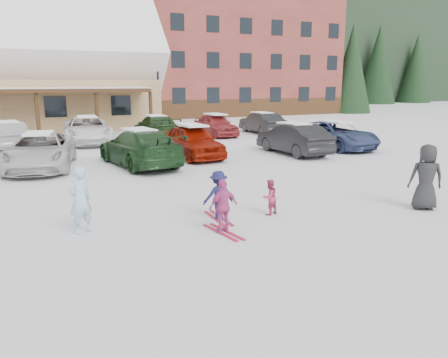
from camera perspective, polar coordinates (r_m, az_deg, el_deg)
name	(u,v)px	position (r m, az deg, el deg)	size (l,w,h in m)	color
ground	(230,230)	(10.39, 0.74, -6.63)	(160.00, 160.00, 0.00)	white
alpine_hotel	(203,34)	(50.66, -2.71, 18.39)	(31.48, 14.01, 21.48)	maroon
lamp_post	(158,83)	(34.71, -8.61, 12.28)	(0.50, 0.25, 5.93)	black
conifer_1	(352,57)	(53.35, 16.38, 15.06)	(4.84, 4.84, 11.22)	black
conifer_3	(119,68)	(53.90, -13.57, 13.96)	(3.96, 3.96, 9.18)	black
conifer_4	(310,61)	(66.92, 11.14, 14.94)	(5.06, 5.06, 11.73)	black
adult_skier	(80,200)	(10.45, -18.28, -2.63)	(0.58, 0.38, 1.58)	#A4CFE1
toddler_red	(270,197)	(11.49, 5.97, -2.36)	(0.46, 0.36, 0.95)	#BA3556
child_navy	(218,195)	(11.00, -0.73, -2.14)	(0.81, 0.46, 1.25)	#171743
skis_child_navy	(218,218)	(11.17, -0.73, -5.17)	(0.20, 1.40, 0.03)	#AE1834
child_magenta	(223,206)	(9.99, -0.09, -3.59)	(0.75, 0.31, 1.27)	#C4408B
skis_child_magenta	(223,232)	(10.18, -0.09, -6.95)	(0.20, 1.40, 0.03)	#AE1834
bystander_dark	(426,177)	(13.02, 24.89, 0.22)	(0.88, 0.57, 1.80)	black
parked_car_2	(40,151)	(18.96, -22.87, 3.38)	(2.41, 5.23, 1.45)	silver
parked_car_3	(140,148)	(18.51, -10.96, 4.04)	(2.13, 5.24, 1.52)	#1A3C1C
parked_car_4	(192,141)	(20.27, -4.14, 4.94)	(1.78, 4.42, 1.51)	#901606
parked_car_5	(293,139)	(21.50, 9.06, 5.22)	(1.57, 4.51, 1.49)	black
parked_car_6	(335,135)	(23.82, 14.27, 5.59)	(2.34, 5.07, 1.41)	navy
parked_car_9	(8,135)	(25.71, -26.34, 5.17)	(1.49, 4.27, 1.41)	#99989C
parked_car_10	(87,130)	(26.19, -17.41, 6.14)	(2.55, 5.52, 1.53)	white
parked_car_11	(156,127)	(27.13, -8.81, 6.67)	(2.03, 5.00, 1.45)	#1D3818
parked_car_12	(216,125)	(28.52, -1.10, 7.06)	(1.68, 4.18, 1.42)	#A83034
parked_car_13	(262,123)	(30.21, 4.95, 7.31)	(1.49, 4.28, 1.41)	black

